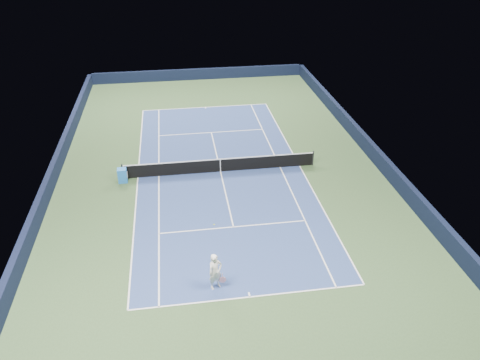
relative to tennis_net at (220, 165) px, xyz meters
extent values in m
plane|color=#314A28|center=(0.00, 0.00, -0.50)|extent=(40.00, 40.00, 0.00)
cube|color=black|center=(0.00, 19.82, 0.05)|extent=(22.00, 0.35, 1.10)
cube|color=black|center=(10.82, 0.00, 0.05)|extent=(0.35, 40.00, 1.10)
cube|color=black|center=(-10.82, 0.00, 0.05)|extent=(0.35, 40.00, 1.10)
cube|color=navy|center=(0.00, 0.00, -0.50)|extent=(10.97, 23.77, 0.01)
cube|color=white|center=(0.00, 11.88, -0.50)|extent=(10.97, 0.08, 0.00)
cube|color=white|center=(0.00, -11.88, -0.50)|extent=(10.97, 0.08, 0.00)
cube|color=white|center=(5.49, 0.00, -0.50)|extent=(0.08, 23.77, 0.00)
cube|color=white|center=(-5.49, 0.00, -0.50)|extent=(0.08, 23.77, 0.00)
cube|color=white|center=(4.12, 0.00, -0.50)|extent=(0.08, 23.77, 0.00)
cube|color=white|center=(-4.12, 0.00, -0.50)|extent=(0.08, 23.77, 0.00)
cube|color=white|center=(0.00, 6.40, -0.50)|extent=(8.23, 0.08, 0.00)
cube|color=white|center=(0.00, -6.40, -0.50)|extent=(8.23, 0.08, 0.00)
cube|color=white|center=(0.00, 0.00, -0.50)|extent=(0.08, 12.80, 0.00)
cube|color=white|center=(0.00, 11.73, -0.50)|extent=(0.08, 0.30, 0.00)
cube|color=white|center=(0.00, -11.73, -0.50)|extent=(0.08, 0.30, 0.00)
cylinder|color=black|center=(-6.40, 0.00, 0.03)|extent=(0.10, 0.10, 1.07)
cylinder|color=black|center=(6.40, 0.00, 0.03)|extent=(0.10, 0.10, 1.07)
cube|color=black|center=(0.00, 0.00, -0.05)|extent=(12.80, 0.03, 0.91)
cube|color=white|center=(0.00, 0.00, 0.44)|extent=(12.80, 0.04, 0.06)
cube|color=white|center=(0.00, 0.00, -0.05)|extent=(0.05, 0.04, 0.91)
cube|color=blue|center=(-6.40, -0.39, -0.03)|extent=(0.59, 0.54, 0.95)
cube|color=white|center=(-6.11, -0.39, -0.05)|extent=(0.04, 0.42, 0.42)
imported|color=white|center=(-1.47, -11.01, 0.44)|extent=(0.81, 0.70, 1.89)
cylinder|color=#ED99BE|center=(-1.15, -11.06, 0.20)|extent=(0.03, 0.03, 0.31)
cylinder|color=black|center=(-1.15, -11.06, -0.04)|extent=(0.31, 0.02, 0.31)
cylinder|color=pink|center=(-1.15, -11.06, -0.04)|extent=(0.33, 0.03, 0.33)
sphere|color=#C0E12F|center=(-1.37, -10.01, 2.38)|extent=(0.07, 0.07, 0.07)
camera|label=1|loc=(-2.79, -27.39, 14.90)|focal=35.00mm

